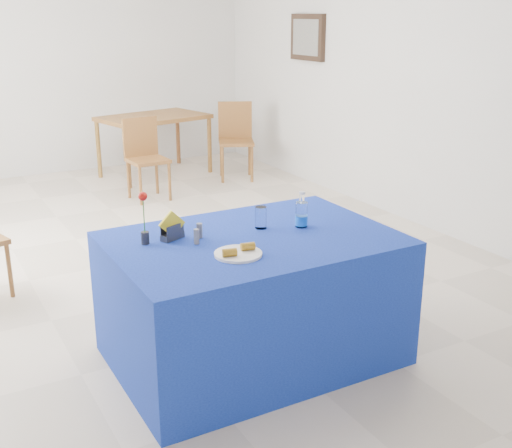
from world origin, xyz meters
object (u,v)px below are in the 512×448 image
at_px(oak_table, 154,122).
at_px(chair_bg_right, 236,135).
at_px(blue_table, 253,298).
at_px(plate, 238,254).
at_px(chair_bg_left, 145,153).
at_px(water_bottle, 301,215).

relative_size(oak_table, chair_bg_right, 1.51).
height_order(blue_table, chair_bg_right, chair_bg_right).
xyz_separation_m(plate, oak_table, (1.31, 4.81, -0.09)).
bearing_deg(plate, oak_table, 74.71).
height_order(chair_bg_left, chair_bg_right, chair_bg_right).
xyz_separation_m(plate, chair_bg_left, (0.84, 3.85, -0.26)).
relative_size(blue_table, chair_bg_left, 1.80).
height_order(plate, chair_bg_left, chair_bg_left).
bearing_deg(plate, chair_bg_right, 62.89).
relative_size(oak_table, chair_bg_left, 1.59).
relative_size(plate, chair_bg_right, 0.27).
relative_size(plate, blue_table, 0.16).
distance_m(water_bottle, chair_bg_right, 4.28).
distance_m(oak_table, chair_bg_left, 1.08).
distance_m(water_bottle, chair_bg_left, 3.64).
bearing_deg(plate, water_bottle, 23.59).
distance_m(plate, chair_bg_right, 4.72).
bearing_deg(blue_table, oak_table, 76.42).
bearing_deg(chair_bg_right, plate, -93.34).
distance_m(blue_table, water_bottle, 0.57).
bearing_deg(chair_bg_right, oak_table, 167.64).
relative_size(blue_table, chair_bg_right, 1.72).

